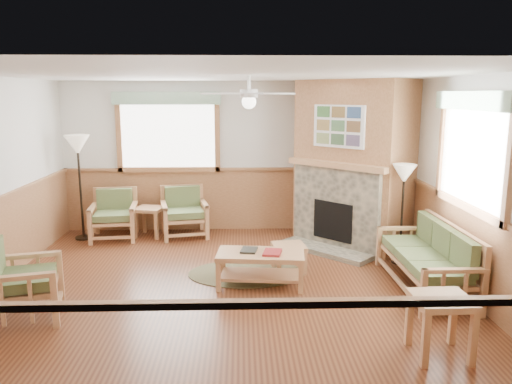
{
  "coord_description": "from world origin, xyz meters",
  "views": [
    {
      "loc": [
        0.19,
        -6.02,
        2.48
      ],
      "look_at": [
        0.4,
        0.7,
        1.15
      ],
      "focal_mm": 35.0,
      "sensor_mm": 36.0,
      "label": 1
    }
  ],
  "objects_px": {
    "armchair_left": "(21,279)",
    "footstool": "(289,258)",
    "end_table_sofa": "(440,326)",
    "floor_lamp_left": "(80,187)",
    "armchair_back_left": "(114,215)",
    "floor_lamp_right": "(402,214)",
    "coffee_table": "(261,269)",
    "armchair_back_right": "(184,212)",
    "end_table_chairs": "(150,222)",
    "sofa": "(425,257)"
  },
  "relations": [
    {
      "from": "armchair_left",
      "to": "footstool",
      "type": "height_order",
      "value": "armchair_left"
    },
    {
      "from": "end_table_sofa",
      "to": "floor_lamp_left",
      "type": "xyz_separation_m",
      "value": [
        -4.64,
        4.09,
        0.61
      ]
    },
    {
      "from": "armchair_back_left",
      "to": "floor_lamp_right",
      "type": "relative_size",
      "value": 0.57
    },
    {
      "from": "armchair_left",
      "to": "coffee_table",
      "type": "height_order",
      "value": "armchair_left"
    },
    {
      "from": "armchair_back_left",
      "to": "floor_lamp_right",
      "type": "height_order",
      "value": "floor_lamp_right"
    },
    {
      "from": "armchair_back_left",
      "to": "floor_lamp_left",
      "type": "relative_size",
      "value": 0.47
    },
    {
      "from": "armchair_back_left",
      "to": "armchair_back_right",
      "type": "relative_size",
      "value": 0.98
    },
    {
      "from": "end_table_chairs",
      "to": "floor_lamp_left",
      "type": "height_order",
      "value": "floor_lamp_left"
    },
    {
      "from": "end_table_chairs",
      "to": "end_table_sofa",
      "type": "height_order",
      "value": "end_table_sofa"
    },
    {
      "from": "sofa",
      "to": "armchair_back_left",
      "type": "height_order",
      "value": "armchair_back_left"
    },
    {
      "from": "footstool",
      "to": "floor_lamp_left",
      "type": "distance_m",
      "value": 3.89
    },
    {
      "from": "armchair_back_right",
      "to": "floor_lamp_left",
      "type": "xyz_separation_m",
      "value": [
        -1.74,
        -0.12,
        0.48
      ]
    },
    {
      "from": "end_table_chairs",
      "to": "footstool",
      "type": "xyz_separation_m",
      "value": [
        2.28,
        -1.84,
        -0.07
      ]
    },
    {
      "from": "sofa",
      "to": "armchair_left",
      "type": "relative_size",
      "value": 2.01
    },
    {
      "from": "end_table_chairs",
      "to": "sofa",
      "type": "bearing_deg",
      "value": -32.61
    },
    {
      "from": "footstool",
      "to": "coffee_table",
      "type": "bearing_deg",
      "value": -128.28
    },
    {
      "from": "armchair_back_left",
      "to": "end_table_sofa",
      "type": "relative_size",
      "value": 1.42
    },
    {
      "from": "end_table_chairs",
      "to": "end_table_sofa",
      "type": "xyz_separation_m",
      "value": [
        3.5,
        -4.21,
        0.04
      ]
    },
    {
      "from": "armchair_back_right",
      "to": "footstool",
      "type": "relative_size",
      "value": 1.93
    },
    {
      "from": "end_table_chairs",
      "to": "floor_lamp_right",
      "type": "bearing_deg",
      "value": -21.33
    },
    {
      "from": "armchair_back_left",
      "to": "armchair_back_right",
      "type": "distance_m",
      "value": 1.21
    },
    {
      "from": "floor_lamp_right",
      "to": "footstool",
      "type": "bearing_deg",
      "value": -170.1
    },
    {
      "from": "armchair_back_left",
      "to": "end_table_chairs",
      "type": "height_order",
      "value": "armchair_back_left"
    },
    {
      "from": "armchair_back_right",
      "to": "coffee_table",
      "type": "bearing_deg",
      "value": -74.49
    },
    {
      "from": "armchair_back_right",
      "to": "end_table_sofa",
      "type": "relative_size",
      "value": 1.45
    },
    {
      "from": "armchair_back_left",
      "to": "armchair_left",
      "type": "bearing_deg",
      "value": -100.82
    },
    {
      "from": "armchair_back_left",
      "to": "footstool",
      "type": "xyz_separation_m",
      "value": [
        2.87,
        -1.71,
        -0.23
      ]
    },
    {
      "from": "armchair_back_left",
      "to": "armchair_left",
      "type": "height_order",
      "value": "armchair_left"
    },
    {
      "from": "sofa",
      "to": "floor_lamp_right",
      "type": "height_order",
      "value": "floor_lamp_right"
    },
    {
      "from": "floor_lamp_right",
      "to": "armchair_left",
      "type": "bearing_deg",
      "value": -160.49
    },
    {
      "from": "floor_lamp_right",
      "to": "end_table_chairs",
      "type": "bearing_deg",
      "value": 158.67
    },
    {
      "from": "coffee_table",
      "to": "floor_lamp_left",
      "type": "relative_size",
      "value": 0.62
    },
    {
      "from": "end_table_sofa",
      "to": "floor_lamp_right",
      "type": "relative_size",
      "value": 0.4
    },
    {
      "from": "coffee_table",
      "to": "footstool",
      "type": "bearing_deg",
      "value": 57.46
    },
    {
      "from": "armchair_back_left",
      "to": "armchair_back_right",
      "type": "bearing_deg",
      "value": -0.08
    },
    {
      "from": "sofa",
      "to": "armchair_back_right",
      "type": "height_order",
      "value": "armchair_back_right"
    },
    {
      "from": "armchair_back_right",
      "to": "armchair_left",
      "type": "relative_size",
      "value": 0.95
    },
    {
      "from": "coffee_table",
      "to": "footstool",
      "type": "xyz_separation_m",
      "value": [
        0.42,
        0.53,
        -0.03
      ]
    },
    {
      "from": "armchair_back_right",
      "to": "armchair_back_left",
      "type": "bearing_deg",
      "value": 173.97
    },
    {
      "from": "armchair_back_right",
      "to": "end_table_sofa",
      "type": "distance_m",
      "value": 5.11
    },
    {
      "from": "coffee_table",
      "to": "end_table_chairs",
      "type": "bearing_deg",
      "value": 133.74
    },
    {
      "from": "end_table_sofa",
      "to": "armchair_left",
      "type": "bearing_deg",
      "value": 167.58
    },
    {
      "from": "sofa",
      "to": "armchair_left",
      "type": "xyz_separation_m",
      "value": [
        -4.81,
        -0.72,
        0.03
      ]
    },
    {
      "from": "sofa",
      "to": "footstool",
      "type": "bearing_deg",
      "value": -112.81
    },
    {
      "from": "footstool",
      "to": "armchair_back_right",
      "type": "bearing_deg",
      "value": 132.22
    },
    {
      "from": "armchair_left",
      "to": "footstool",
      "type": "bearing_deg",
      "value": -80.72
    },
    {
      "from": "armchair_back_right",
      "to": "footstool",
      "type": "distance_m",
      "value": 2.5
    },
    {
      "from": "floor_lamp_left",
      "to": "floor_lamp_right",
      "type": "bearing_deg",
      "value": -15.64
    },
    {
      "from": "coffee_table",
      "to": "floor_lamp_left",
      "type": "height_order",
      "value": "floor_lamp_left"
    },
    {
      "from": "sofa",
      "to": "floor_lamp_left",
      "type": "distance_m",
      "value": 5.66
    }
  ]
}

